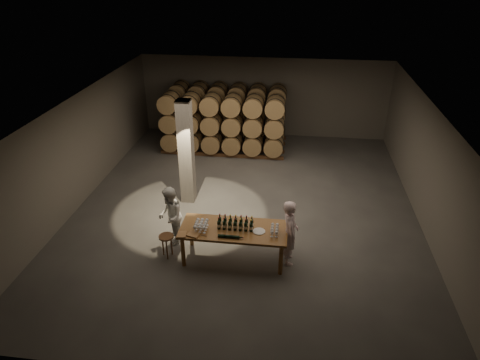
# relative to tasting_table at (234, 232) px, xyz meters

# --- Properties ---
(room) EXTENTS (12.00, 12.00, 12.00)m
(room) POSITION_rel_tasting_table_xyz_m (-1.80, 2.70, 0.80)
(room) COLOR #4D4B48
(room) RESTS_ON ground
(tasting_table) EXTENTS (2.60, 1.10, 0.90)m
(tasting_table) POSITION_rel_tasting_table_xyz_m (0.00, 0.00, 0.00)
(tasting_table) COLOR brown
(tasting_table) RESTS_ON ground
(barrel_stack_back) EXTENTS (4.70, 0.95, 2.31)m
(barrel_stack_back) POSITION_rel_tasting_table_xyz_m (-1.35, 7.70, 0.40)
(barrel_stack_back) COLOR brown
(barrel_stack_back) RESTS_ON ground
(barrel_stack_front) EXTENTS (4.70, 0.95, 2.31)m
(barrel_stack_front) POSITION_rel_tasting_table_xyz_m (-1.35, 6.30, 0.40)
(barrel_stack_front) COLOR brown
(barrel_stack_front) RESTS_ON ground
(bottle_cluster) EXTENTS (0.86, 0.23, 0.33)m
(bottle_cluster) POSITION_rel_tasting_table_xyz_m (0.04, 0.02, 0.22)
(bottle_cluster) COLOR black
(bottle_cluster) RESTS_ON tasting_table
(lying_bottles) EXTENTS (0.60, 0.08, 0.08)m
(lying_bottles) POSITION_rel_tasting_table_xyz_m (-0.05, -0.39, 0.14)
(lying_bottles) COLOR black
(lying_bottles) RESTS_ON tasting_table
(glass_cluster_left) EXTENTS (0.31, 0.42, 0.19)m
(glass_cluster_left) POSITION_rel_tasting_table_xyz_m (-0.78, -0.11, 0.24)
(glass_cluster_left) COLOR silver
(glass_cluster_left) RESTS_ON tasting_table
(glass_cluster_right) EXTENTS (0.19, 0.41, 0.17)m
(glass_cluster_right) POSITION_rel_tasting_table_xyz_m (0.99, -0.05, 0.22)
(glass_cluster_right) COLOR silver
(glass_cluster_right) RESTS_ON tasting_table
(plate) EXTENTS (0.30, 0.30, 0.02)m
(plate) POSITION_rel_tasting_table_xyz_m (0.62, -0.05, 0.11)
(plate) COLOR silver
(plate) RESTS_ON tasting_table
(notebook_near) EXTENTS (0.33, 0.29, 0.03)m
(notebook_near) POSITION_rel_tasting_table_xyz_m (-0.90, -0.39, 0.12)
(notebook_near) COLOR olive
(notebook_near) RESTS_ON tasting_table
(notebook_corner) EXTENTS (0.24, 0.29, 0.02)m
(notebook_corner) POSITION_rel_tasting_table_xyz_m (-1.18, -0.42, 0.12)
(notebook_corner) COLOR olive
(notebook_corner) RESTS_ON tasting_table
(pen) EXTENTS (0.14, 0.02, 0.01)m
(pen) POSITION_rel_tasting_table_xyz_m (-0.65, -0.40, 0.11)
(pen) COLOR black
(pen) RESTS_ON tasting_table
(stool) EXTENTS (0.37, 0.37, 0.62)m
(stool) POSITION_rel_tasting_table_xyz_m (-1.67, -0.13, -0.29)
(stool) COLOR brown
(stool) RESTS_ON ground
(person_man) EXTENTS (0.51, 0.68, 1.71)m
(person_man) POSITION_rel_tasting_table_xyz_m (1.35, 0.08, 0.06)
(person_man) COLOR #F5D5D9
(person_man) RESTS_ON ground
(person_woman) EXTENTS (0.79, 0.91, 1.61)m
(person_woman) POSITION_rel_tasting_table_xyz_m (-1.72, 0.48, 0.01)
(person_woman) COLOR white
(person_woman) RESTS_ON ground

